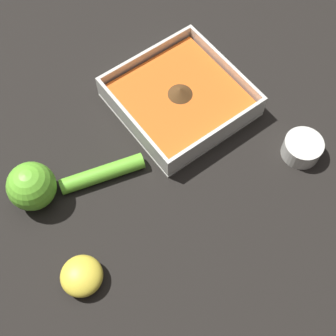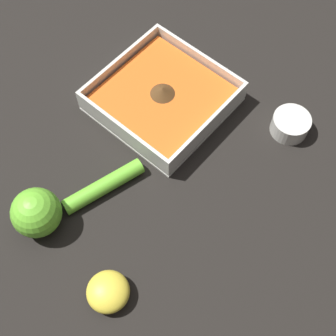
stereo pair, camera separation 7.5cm
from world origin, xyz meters
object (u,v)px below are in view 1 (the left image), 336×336
(spice_bowl, at_px, (302,148))
(lemon_half, at_px, (82,276))
(lemon_squeezer, at_px, (46,186))
(square_dish, at_px, (180,99))

(spice_bowl, relative_size, lemon_half, 1.04)
(lemon_squeezer, bearing_deg, spice_bowl, 169.68)
(square_dish, distance_m, spice_bowl, 0.23)
(lemon_squeezer, bearing_deg, lemon_half, 94.41)
(spice_bowl, xyz_separation_m, lemon_squeezer, (-0.38, 0.19, 0.02))
(square_dish, xyz_separation_m, lemon_squeezer, (-0.28, -0.02, 0.02))
(square_dish, distance_m, lemon_half, 0.35)
(lemon_squeezer, distance_m, lemon_half, 0.15)
(spice_bowl, xyz_separation_m, lemon_half, (-0.41, 0.04, 0.00))
(lemon_half, bearing_deg, lemon_squeezer, 78.65)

